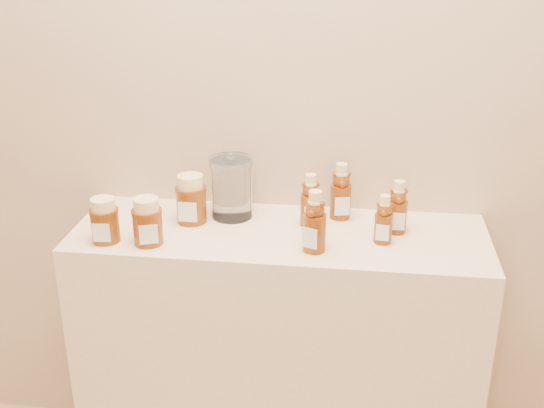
% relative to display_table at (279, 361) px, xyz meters
% --- Properties ---
extents(wall_back, '(3.50, 0.02, 2.70)m').
position_rel_display_table_xyz_m(wall_back, '(0.00, 0.20, 0.90)').
color(wall_back, tan).
rests_on(wall_back, ground).
extents(display_table, '(1.20, 0.40, 0.90)m').
position_rel_display_table_xyz_m(display_table, '(0.00, 0.00, 0.00)').
color(display_table, beige).
rests_on(display_table, ground).
extents(bear_bottle_back_left, '(0.07, 0.07, 0.18)m').
position_rel_display_table_xyz_m(bear_bottle_back_left, '(0.08, 0.06, 0.54)').
color(bear_bottle_back_left, '#602607').
rests_on(bear_bottle_back_left, display_table).
extents(bear_bottle_back_mid, '(0.08, 0.08, 0.19)m').
position_rel_display_table_xyz_m(bear_bottle_back_mid, '(0.17, 0.13, 0.55)').
color(bear_bottle_back_mid, '#602607').
rests_on(bear_bottle_back_mid, display_table).
extents(bear_bottle_back_right, '(0.06, 0.06, 0.18)m').
position_rel_display_table_xyz_m(bear_bottle_back_right, '(0.33, 0.05, 0.54)').
color(bear_bottle_back_right, '#602607').
rests_on(bear_bottle_back_right, display_table).
extents(bear_bottle_front_left, '(0.09, 0.09, 0.20)m').
position_rel_display_table_xyz_m(bear_bottle_front_left, '(0.11, -0.10, 0.55)').
color(bear_bottle_front_left, '#602607').
rests_on(bear_bottle_front_left, display_table).
extents(bear_bottle_front_right, '(0.06, 0.06, 0.16)m').
position_rel_display_table_xyz_m(bear_bottle_front_right, '(0.29, -0.03, 0.53)').
color(bear_bottle_front_right, '#602607').
rests_on(bear_bottle_front_right, display_table).
extents(honey_jar_left, '(0.09, 0.09, 0.13)m').
position_rel_display_table_xyz_m(honey_jar_left, '(-0.47, -0.12, 0.51)').
color(honey_jar_left, '#602607').
rests_on(honey_jar_left, display_table).
extents(honey_jar_back, '(0.09, 0.09, 0.15)m').
position_rel_display_table_xyz_m(honey_jar_back, '(-0.27, 0.04, 0.52)').
color(honey_jar_back, '#602607').
rests_on(honey_jar_back, display_table).
extents(honey_jar_front, '(0.11, 0.11, 0.13)m').
position_rel_display_table_xyz_m(honey_jar_front, '(-0.35, -0.12, 0.52)').
color(honey_jar_front, '#602607').
rests_on(honey_jar_front, display_table).
extents(glass_canister, '(0.17, 0.17, 0.20)m').
position_rel_display_table_xyz_m(glass_canister, '(-0.16, 0.09, 0.55)').
color(glass_canister, white).
rests_on(glass_canister, display_table).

